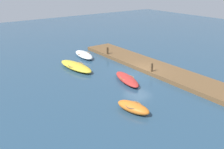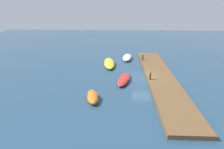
# 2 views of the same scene
# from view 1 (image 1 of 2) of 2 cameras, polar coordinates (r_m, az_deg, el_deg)

# --- Properties ---
(ground_plane) EXTENTS (84.00, 84.00, 0.00)m
(ground_plane) POSITION_cam_1_polar(r_m,az_deg,el_deg) (25.76, 6.22, 0.25)
(ground_plane) COLOR navy
(dock_platform) EXTENTS (22.00, 3.51, 0.42)m
(dock_platform) POSITION_cam_1_polar(r_m,az_deg,el_deg) (27.16, 9.69, 1.66)
(dock_platform) COLOR brown
(dock_platform) RESTS_ON ground_plane
(dinghy_orange) EXTENTS (2.93, 1.71, 0.72)m
(dinghy_orange) POSITION_cam_1_polar(r_m,az_deg,el_deg) (18.35, 4.96, -7.58)
(dinghy_orange) COLOR orange
(dinghy_orange) RESTS_ON ground_plane
(motorboat_yellow) EXTENTS (5.40, 2.15, 0.62)m
(motorboat_yellow) POSITION_cam_1_polar(r_m,az_deg,el_deg) (27.09, -8.43, 1.93)
(motorboat_yellow) COLOR gold
(motorboat_yellow) RESTS_ON ground_plane
(rowboat_white) EXTENTS (4.20, 1.94, 0.64)m
(rowboat_white) POSITION_cam_1_polar(r_m,az_deg,el_deg) (31.11, -6.56, 4.61)
(rowboat_white) COLOR white
(rowboat_white) RESTS_ON ground_plane
(rowboat_red) EXTENTS (4.32, 2.21, 0.57)m
(rowboat_red) POSITION_cam_1_polar(r_m,az_deg,el_deg) (23.45, 3.49, -1.07)
(rowboat_red) COLOR #B72D28
(rowboat_red) RESTS_ON ground_plane
(mooring_post_west) EXTENTS (0.21, 0.21, 0.88)m
(mooring_post_west) POSITION_cam_1_polar(r_m,az_deg,el_deg) (25.16, 9.27, 1.65)
(mooring_post_west) COLOR #47331E
(mooring_post_west) RESTS_ON dock_platform
(mooring_post_mid_west) EXTENTS (0.24, 0.24, 0.85)m
(mooring_post_mid_west) POSITION_cam_1_polar(r_m,az_deg,el_deg) (30.78, -1.05, 5.56)
(mooring_post_mid_west) COLOR #47331E
(mooring_post_mid_west) RESTS_ON dock_platform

